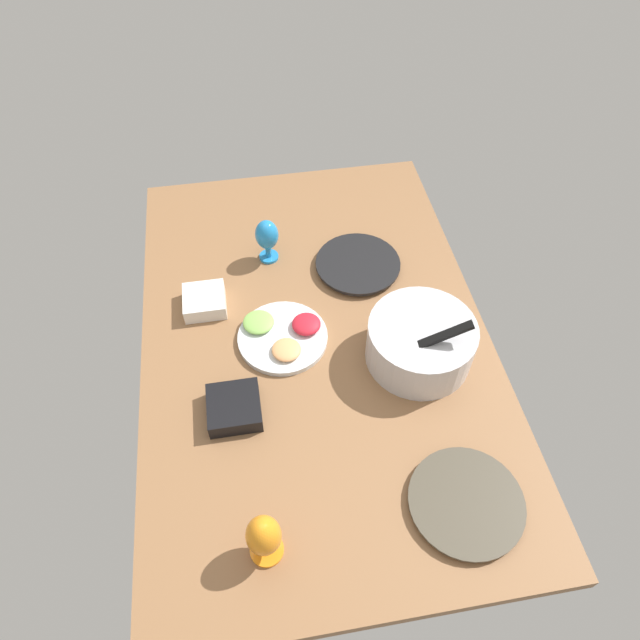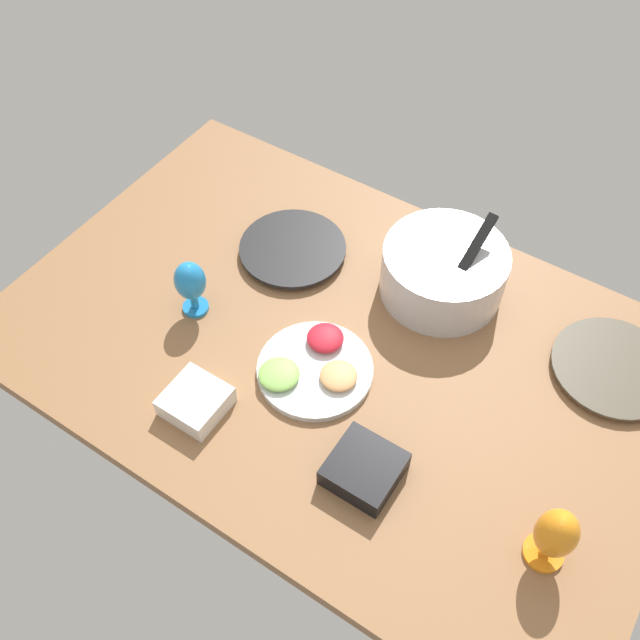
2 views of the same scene
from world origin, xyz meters
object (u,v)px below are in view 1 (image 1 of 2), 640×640
object	(u,v)px
square_bowl_black	(234,407)
dinner_plate_left	(358,265)
fruit_platter	(283,335)
hurricane_glass_blue	(267,236)
mixing_bowl	(421,341)
hurricane_glass_orange	(264,537)
dinner_plate_right	(466,502)
square_bowl_white	(204,301)

from	to	relation	value
square_bowl_black	dinner_plate_left	bearing A→B (deg)	137.53
fruit_platter	hurricane_glass_blue	xyz separation A→B (cm)	(-34.82, -0.57, 8.14)
dinner_plate_left	mixing_bowl	distance (cm)	40.18
dinner_plate_left	hurricane_glass_blue	distance (cm)	31.43
mixing_bowl	hurricane_glass_orange	xyz separation A→B (cm)	(47.92, -49.52, 2.33)
hurricane_glass_orange	square_bowl_black	xyz separation A→B (cm)	(-37.90, -4.70, -6.81)
dinner_plate_left	hurricane_glass_blue	xyz separation A→B (cm)	(-9.44, -28.77, 8.43)
mixing_bowl	fruit_platter	bearing A→B (deg)	-109.01
square_bowl_black	hurricane_glass_blue	bearing A→B (deg)	164.92
fruit_platter	hurricane_glass_blue	bearing A→B (deg)	-179.06
dinner_plate_right	hurricane_glass_orange	distance (cm)	50.05
dinner_plate_left	mixing_bowl	bearing A→B (deg)	14.34
dinner_plate_left	hurricane_glass_blue	bearing A→B (deg)	-108.17
hurricane_glass_blue	square_bowl_black	size ratio (longest dim) A/B	1.11
dinner_plate_right	hurricane_glass_orange	bearing A→B (deg)	-86.51
dinner_plate_right	hurricane_glass_orange	size ratio (longest dim) A/B	1.68
hurricane_glass_orange	fruit_platter	bearing A→B (deg)	169.34
mixing_bowl	hurricane_glass_blue	size ratio (longest dim) A/B	1.94
mixing_bowl	square_bowl_black	distance (cm)	55.32
dinner_plate_left	square_bowl_white	world-z (taller)	square_bowl_white
square_bowl_black	dinner_plate_right	bearing A→B (deg)	57.08
hurricane_glass_orange	dinner_plate_right	bearing A→B (deg)	93.49
dinner_plate_right	square_bowl_black	bearing A→B (deg)	-122.92
mixing_bowl	square_bowl_white	size ratio (longest dim) A/B	2.39
hurricane_glass_orange	square_bowl_white	bearing A→B (deg)	-171.83
hurricane_glass_orange	square_bowl_black	size ratio (longest dim) A/B	1.19
dinner_plate_left	dinner_plate_right	distance (cm)	83.94
dinner_plate_right	dinner_plate_left	bearing A→B (deg)	-173.48
hurricane_glass_orange	mixing_bowl	bearing A→B (deg)	134.06
dinner_plate_right	hurricane_glass_orange	xyz separation A→B (cm)	(3.00, -49.21, 8.63)
hurricane_glass_blue	hurricane_glass_orange	bearing A→B (deg)	-6.50
dinner_plate_right	square_bowl_black	distance (cm)	64.25
dinner_plate_left	square_bowl_white	size ratio (longest dim) A/B	2.19
fruit_platter	square_bowl_white	world-z (taller)	square_bowl_white
dinner_plate_left	dinner_plate_right	xyz separation A→B (cm)	(83.39, 9.53, -0.19)
hurricane_glass_blue	square_bowl_black	bearing A→B (deg)	-15.08
dinner_plate_right	square_bowl_white	xyz separation A→B (cm)	(-74.50, -60.34, 1.78)
dinner_plate_right	mixing_bowl	bearing A→B (deg)	179.61
hurricane_glass_orange	square_bowl_white	distance (cm)	78.59
mixing_bowl	square_bowl_black	xyz separation A→B (cm)	(10.01, -54.22, -4.48)
mixing_bowl	hurricane_glass_blue	bearing A→B (deg)	-141.14
dinner_plate_right	fruit_platter	bearing A→B (deg)	-146.97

